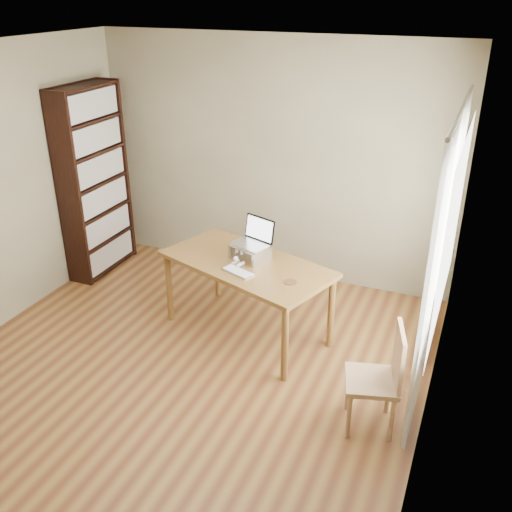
{
  "coord_description": "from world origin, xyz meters",
  "views": [
    {
      "loc": [
        2.14,
        -3.31,
        3.04
      ],
      "look_at": [
        0.37,
        0.9,
        0.84
      ],
      "focal_mm": 40.0,
      "sensor_mm": 36.0,
      "label": 1
    }
  ],
  "objects_px": {
    "desk": "(247,270)",
    "cat": "(251,251)",
    "bookshelf": "(94,182)",
    "keyboard": "(238,272)",
    "laptop": "(253,237)",
    "chair": "(381,377)"
  },
  "relations": [
    {
      "from": "bookshelf",
      "to": "desk",
      "type": "relative_size",
      "value": 1.21
    },
    {
      "from": "laptop",
      "to": "keyboard",
      "type": "relative_size",
      "value": 1.19
    },
    {
      "from": "desk",
      "to": "cat",
      "type": "xyz_separation_m",
      "value": [
        -0.0,
        0.11,
        0.15
      ]
    },
    {
      "from": "laptop",
      "to": "keyboard",
      "type": "xyz_separation_m",
      "value": [
        0.01,
        -0.36,
        -0.18
      ]
    },
    {
      "from": "laptop",
      "to": "bookshelf",
      "type": "bearing_deg",
      "value": -174.21
    },
    {
      "from": "bookshelf",
      "to": "keyboard",
      "type": "height_order",
      "value": "bookshelf"
    },
    {
      "from": "keyboard",
      "to": "chair",
      "type": "xyz_separation_m",
      "value": [
        1.4,
        -0.59,
        -0.3
      ]
    },
    {
      "from": "bookshelf",
      "to": "laptop",
      "type": "relative_size",
      "value": 5.42
    },
    {
      "from": "desk",
      "to": "laptop",
      "type": "xyz_separation_m",
      "value": [
        0.0,
        0.14,
        0.28
      ]
    },
    {
      "from": "desk",
      "to": "cat",
      "type": "relative_size",
      "value": 3.6
    },
    {
      "from": "desk",
      "to": "cat",
      "type": "height_order",
      "value": "cat"
    },
    {
      "from": "chair",
      "to": "desk",
      "type": "bearing_deg",
      "value": 134.29
    },
    {
      "from": "desk",
      "to": "chair",
      "type": "bearing_deg",
      "value": -10.98
    },
    {
      "from": "bookshelf",
      "to": "keyboard",
      "type": "bearing_deg",
      "value": -21.85
    },
    {
      "from": "keyboard",
      "to": "laptop",
      "type": "bearing_deg",
      "value": 112.17
    },
    {
      "from": "keyboard",
      "to": "bookshelf",
      "type": "bearing_deg",
      "value": 178.32
    },
    {
      "from": "desk",
      "to": "cat",
      "type": "distance_m",
      "value": 0.19
    },
    {
      "from": "desk",
      "to": "chair",
      "type": "distance_m",
      "value": 1.65
    },
    {
      "from": "desk",
      "to": "chair",
      "type": "xyz_separation_m",
      "value": [
        1.42,
        -0.81,
        -0.21
      ]
    },
    {
      "from": "chair",
      "to": "keyboard",
      "type": "bearing_deg",
      "value": 141.25
    },
    {
      "from": "bookshelf",
      "to": "cat",
      "type": "distance_m",
      "value": 2.18
    },
    {
      "from": "laptop",
      "to": "chair",
      "type": "relative_size",
      "value": 0.45
    }
  ]
}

